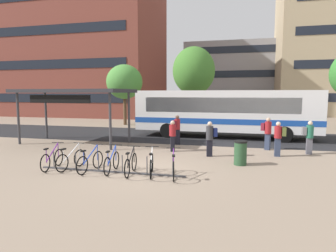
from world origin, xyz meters
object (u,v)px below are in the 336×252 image
(commuter_maroon_pack_5, at_px, (177,128))
(parked_bicycle_blue_2, at_px, (90,162))
(parked_bicycle_black_4, at_px, (131,164))
(commuter_navy_pack_3, at_px, (210,137))
(street_tree_2, at_px, (194,71))
(commuter_olive_pack_4, at_px, (279,136))
(street_tree_0, at_px, (124,82))
(parked_bicycle_purple_6, at_px, (173,167))
(city_bus, at_px, (226,112))
(parked_bicycle_purple_0, at_px, (52,159))
(commuter_maroon_pack_1, at_px, (267,131))
(parked_bicycle_blue_3, at_px, (112,162))
(parked_bicycle_white_5, at_px, (152,165))
(trash_bin, at_px, (240,153))
(commuter_grey_pack_2, at_px, (309,135))
(commuter_red_pack_0, at_px, (172,134))
(transit_shelter, at_px, (73,93))
(parked_bicycle_white_1, at_px, (71,160))

(commuter_maroon_pack_5, bearing_deg, parked_bicycle_blue_2, -158.32)
(parked_bicycle_black_4, bearing_deg, commuter_navy_pack_3, -39.94)
(commuter_maroon_pack_5, distance_m, street_tree_2, 10.55)
(commuter_olive_pack_4, height_order, street_tree_0, street_tree_0)
(parked_bicycle_purple_6, xyz_separation_m, commuter_olive_pack_4, (4.08, 4.62, 0.58))
(parked_bicycle_blue_2, bearing_deg, city_bus, -18.17)
(street_tree_0, distance_m, street_tree_2, 6.68)
(parked_bicycle_black_4, distance_m, commuter_navy_pack_3, 4.65)
(parked_bicycle_purple_0, relative_size, parked_bicycle_black_4, 1.00)
(parked_bicycle_black_4, distance_m, street_tree_2, 17.00)
(city_bus, bearing_deg, commuter_maroon_pack_1, -57.51)
(commuter_navy_pack_3, bearing_deg, parked_bicycle_blue_3, 33.90)
(commuter_olive_pack_4, bearing_deg, parked_bicycle_blue_2, 32.03)
(parked_bicycle_white_5, xyz_separation_m, parked_bicycle_purple_6, (0.84, -0.07, 0.00))
(city_bus, distance_m, trash_bin, 7.85)
(commuter_grey_pack_2, height_order, trash_bin, commuter_grey_pack_2)
(parked_bicycle_blue_3, bearing_deg, parked_bicycle_white_5, -96.84)
(parked_bicycle_black_4, bearing_deg, street_tree_2, -5.56)
(street_tree_2, bearing_deg, commuter_olive_pack_4, -63.08)
(parked_bicycle_purple_0, relative_size, commuter_maroon_pack_1, 0.99)
(commuter_navy_pack_3, xyz_separation_m, street_tree_2, (-2.80, 12.51, 4.06))
(commuter_olive_pack_4, relative_size, street_tree_2, 0.23)
(street_tree_2, bearing_deg, commuter_navy_pack_3, -77.38)
(city_bus, xyz_separation_m, commuter_red_pack_0, (-2.42, -5.54, -0.85))
(transit_shelter, bearing_deg, parked_bicycle_white_5, -36.84)
(commuter_maroon_pack_5, bearing_deg, street_tree_0, 75.20)
(commuter_olive_pack_4, bearing_deg, transit_shelter, -4.55)
(commuter_maroon_pack_1, height_order, street_tree_2, street_tree_2)
(commuter_maroon_pack_1, bearing_deg, parked_bicycle_purple_6, -95.71)
(parked_bicycle_blue_2, relative_size, parked_bicycle_blue_3, 1.00)
(commuter_maroon_pack_5, bearing_deg, parked_bicycle_white_1, -165.76)
(commuter_grey_pack_2, height_order, commuter_olive_pack_4, commuter_olive_pack_4)
(commuter_maroon_pack_1, height_order, trash_bin, commuter_maroon_pack_1)
(city_bus, xyz_separation_m, parked_bicycle_purple_6, (-1.31, -10.16, -1.39))
(parked_bicycle_blue_3, bearing_deg, parked_bicycle_purple_0, 86.55)
(commuter_red_pack_0, distance_m, street_tree_0, 14.04)
(parked_bicycle_black_4, relative_size, commuter_grey_pack_2, 1.04)
(parked_bicycle_white_1, relative_size, commuter_maroon_pack_5, 0.99)
(parked_bicycle_purple_0, xyz_separation_m, parked_bicycle_purple_6, (4.96, 0.00, 0.00))
(parked_bicycle_blue_2, relative_size, commuter_grey_pack_2, 1.04)
(parked_bicycle_white_1, xyz_separation_m, street_tree_0, (-4.30, 16.01, 3.71))
(commuter_red_pack_0, height_order, commuter_maroon_pack_5, commuter_maroon_pack_5)
(parked_bicycle_purple_0, relative_size, transit_shelter, 0.25)
(parked_bicycle_blue_2, distance_m, commuter_navy_pack_3, 5.73)
(parked_bicycle_black_4, bearing_deg, parked_bicycle_white_5, -91.33)
(parked_bicycle_white_5, bearing_deg, parked_bicycle_blue_2, 77.67)
(transit_shelter, bearing_deg, parked_bicycle_purple_6, -33.80)
(parked_bicycle_white_5, distance_m, commuter_maroon_pack_1, 7.68)
(city_bus, relative_size, trash_bin, 11.72)
(parked_bicycle_blue_2, relative_size, transit_shelter, 0.25)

